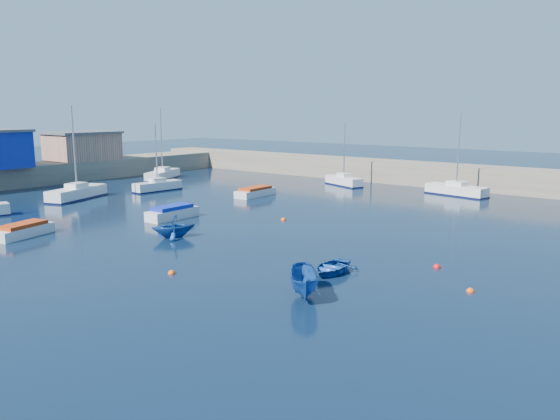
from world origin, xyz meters
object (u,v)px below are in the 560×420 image
Objects in this scene: motorboat_0 at (23,230)px; dinghy_center at (332,267)px; sailboat_6 at (456,190)px; dinghy_right at (305,283)px; dinghy_left at (173,226)px; sailboat_2 at (77,193)px; sailboat_4 at (163,174)px; motorboat_2 at (255,192)px; motorboat_1 at (172,213)px; brick_shed_a at (83,147)px; sailboat_5 at (344,181)px; sailboat_3 at (158,186)px.

motorboat_0 is 22.72m from dinghy_center.
sailboat_6 is 36.02m from dinghy_right.
dinghy_right is (14.46, -4.30, -0.11)m from dinghy_left.
sailboat_4 is (-6.11, 15.93, -0.03)m from sailboat_2.
motorboat_2 is 27.71m from dinghy_center.
dinghy_center is at bearing -29.06° from sailboat_2.
brick_shed_a is at bearing 158.83° from motorboat_1.
sailboat_6 reaches higher than dinghy_left.
sailboat_4 is 2.61× the size of dinghy_right.
dinghy_left is (-8.28, -31.18, 0.19)m from sailboat_6.
motorboat_0 is at bearing -163.39° from sailboat_5.
motorboat_0 is at bearing 166.79° from sailboat_6.
brick_shed_a is 27.88m from motorboat_2.
dinghy_right is at bearing -128.67° from sailboat_5.
motorboat_2 is (-16.05, -13.58, -0.13)m from sailboat_6.
sailboat_3 reaches higher than motorboat_2.
sailboat_3 is at bearing 57.45° from sailboat_2.
motorboat_1 reaches higher than motorboat_0.
sailboat_5 is at bearing 104.24° from sailboat_6.
sailboat_3 is at bearing -162.39° from motorboat_2.
dinghy_left is (26.74, -21.06, 0.17)m from sailboat_4.
sailboat_4 is at bearing 116.95° from sailboat_6.
motorboat_1 is at bearing -80.97° from motorboat_2.
motorboat_0 is at bearing 146.44° from dinghy_right.
brick_shed_a is 1.75× the size of motorboat_0.
dinghy_center is (34.01, -5.43, -0.32)m from sailboat_2.
brick_shed_a is 1.08× the size of sailboat_3.
dinghy_left is (5.03, -30.39, 0.20)m from sailboat_5.
brick_shed_a is 2.56× the size of dinghy_center.
sailboat_2 reaches higher than sailboat_3.
sailboat_6 is (43.58, 16.09, -3.51)m from brick_shed_a.
sailboat_5 is (30.27, 15.29, -3.51)m from brick_shed_a.
sailboat_6 is at bearing 36.82° from sailboat_3.
dinghy_center is 0.89× the size of dinghy_right.
sailboat_4 is 34.04m from dinghy_left.
dinghy_left reaches higher than motorboat_0.
dinghy_left is 0.85× the size of dinghy_right.
motorboat_1 is at bearing 164.11° from sailboat_6.
sailboat_4 is at bearing 91.00° from sailboat_2.
sailboat_5 is 30.80m from dinghy_left.
motorboat_1 is (21.51, -16.70, -0.09)m from sailboat_4.
sailboat_6 is (26.99, 17.45, 0.02)m from sailboat_3.
motorboat_0 is at bearing -112.46° from dinghy_left.
dinghy_right is at bearing -81.10° from dinghy_center.
motorboat_1 is (30.07, -10.74, -3.58)m from brick_shed_a.
sailboat_2 reaches higher than sailboat_5.
motorboat_1 is 6.81m from dinghy_left.
sailboat_4 reaches higher than dinghy_center.
sailboat_5 is at bearing 88.04° from motorboat_1.
brick_shed_a is 34.10m from sailboat_5.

